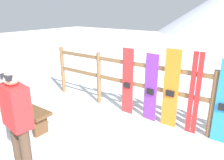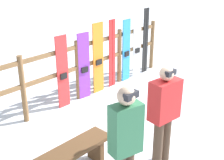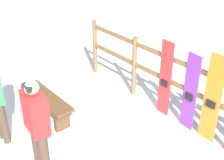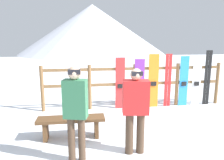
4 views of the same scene
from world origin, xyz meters
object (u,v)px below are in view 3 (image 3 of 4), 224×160
at_px(snowboard_purple, 190,93).
at_px(snowboard_red, 165,79).
at_px(person_red, 37,122).
at_px(snowboard_orange, 212,100).
at_px(bench, 47,101).

bearing_deg(snowboard_purple, snowboard_red, 180.00).
distance_m(person_red, snowboard_orange, 2.78).
relative_size(snowboard_red, snowboard_purple, 1.04).
xyz_separation_m(bench, snowboard_purple, (1.91, 1.76, 0.39)).
distance_m(snowboard_red, snowboard_purple, 0.57).
height_order(bench, snowboard_purple, snowboard_purple).
bearing_deg(snowboard_orange, person_red, -115.14).
bearing_deg(snowboard_purple, bench, -137.40).
bearing_deg(snowboard_red, snowboard_orange, 0.00).
relative_size(person_red, snowboard_purple, 1.07).
distance_m(snowboard_purple, snowboard_orange, 0.43).
bearing_deg(bench, snowboard_purple, 42.60).
relative_size(bench, snowboard_purple, 0.95).
height_order(snowboard_red, snowboard_orange, snowboard_orange).
xyz_separation_m(person_red, snowboard_orange, (1.18, 2.52, -0.10)).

